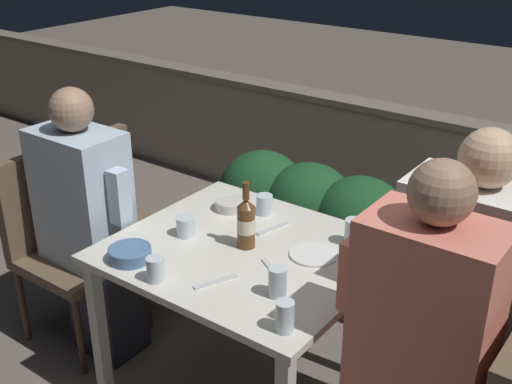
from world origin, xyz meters
name	(u,v)px	position (x,y,z in m)	size (l,w,h in m)	color
parapet_wall	(422,177)	(0.00, 1.79, 0.41)	(9.00, 0.18, 0.81)	gray
dining_table	(246,268)	(0.00, 0.00, 0.63)	(1.02, 0.89, 0.72)	silver
planter_hedge	(309,221)	(-0.25, 0.88, 0.40)	(1.10, 0.47, 0.73)	brown
chair_left_near	(63,230)	(-0.99, -0.13, 0.55)	(0.48, 0.48, 0.92)	brown
person_blue_shirt	(90,225)	(-0.78, -0.13, 0.64)	(0.49, 0.26, 1.27)	#282833
chair_left_far	(108,211)	(-0.97, 0.13, 0.55)	(0.48, 0.48, 0.92)	brown
person_coral_top	(411,356)	(0.77, -0.17, 0.67)	(0.49, 0.26, 1.34)	#282833
chair_right_far	(511,364)	(1.01, 0.15, 0.55)	(0.48, 0.48, 0.92)	brown
person_white_polo	(456,312)	(0.80, 0.15, 0.67)	(0.52, 0.26, 1.35)	#282833
beer_bottle	(246,222)	(-0.01, 0.02, 0.83)	(0.07, 0.07, 0.28)	brown
plate_0	(313,255)	(0.24, 0.11, 0.73)	(0.18, 0.18, 0.01)	white
bowl_0	(231,204)	(-0.27, 0.24, 0.75)	(0.14, 0.14, 0.05)	beige
bowl_1	(130,253)	(-0.30, -0.33, 0.75)	(0.16, 0.16, 0.05)	#4C709E
glass_cup_0	(285,316)	(0.42, -0.35, 0.78)	(0.06, 0.06, 0.11)	silver
glass_cup_1	(278,282)	(0.29, -0.20, 0.78)	(0.06, 0.06, 0.11)	silver
glass_cup_2	(264,204)	(-0.12, 0.29, 0.77)	(0.07, 0.07, 0.09)	silver
glass_cup_3	(186,226)	(-0.26, -0.06, 0.76)	(0.08, 0.08, 0.08)	silver
glass_cup_4	(354,232)	(0.32, 0.28, 0.78)	(0.07, 0.07, 0.11)	silver
glass_cup_5	(156,269)	(-0.12, -0.38, 0.77)	(0.07, 0.07, 0.09)	silver
fork_0	(273,270)	(0.18, -0.07, 0.73)	(0.16, 0.10, 0.01)	silver
fork_1	(216,282)	(0.06, -0.26, 0.73)	(0.09, 0.16, 0.01)	silver
fork_2	(273,228)	(-0.01, 0.20, 0.73)	(0.06, 0.17, 0.01)	silver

